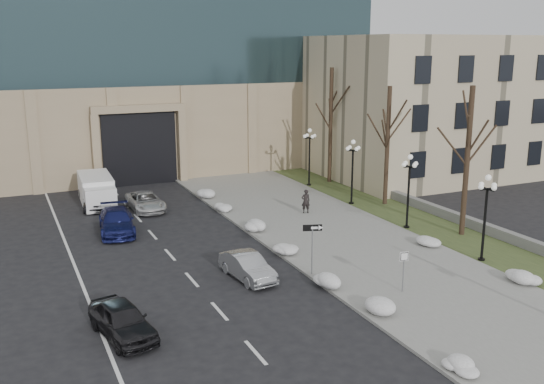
{
  "coord_description": "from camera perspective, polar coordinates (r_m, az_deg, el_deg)",
  "views": [
    {
      "loc": [
        -14.57,
        -17.04,
        11.25
      ],
      "look_at": [
        -1.27,
        11.91,
        3.5
      ],
      "focal_mm": 40.0,
      "sensor_mm": 36.0,
      "label": 1
    }
  ],
  "objects": [
    {
      "name": "ground",
      "position": [
        25.08,
        14.54,
        -13.45
      ],
      "size": [
        160.0,
        160.0,
        0.0
      ],
      "primitive_type": "plane",
      "color": "black",
      "rests_on": "ground"
    },
    {
      "name": "sidewalk",
      "position": [
        37.62,
        5.29,
        -3.69
      ],
      "size": [
        9.0,
        40.0,
        0.12
      ],
      "primitive_type": "cube",
      "color": "gray",
      "rests_on": "ground"
    },
    {
      "name": "curb",
      "position": [
        35.67,
        -1.01,
        -4.59
      ],
      "size": [
        0.3,
        40.0,
        0.14
      ],
      "primitive_type": "cube",
      "color": "gray",
      "rests_on": "ground"
    },
    {
      "name": "grass_strip",
      "position": [
        41.14,
        13.18,
        -2.5
      ],
      "size": [
        4.0,
        40.0,
        0.1
      ],
      "primitive_type": "cube",
      "color": "#364623",
      "rests_on": "ground"
    },
    {
      "name": "stone_wall",
      "position": [
        43.78,
        13.68,
        -1.14
      ],
      "size": [
        0.5,
        30.0,
        0.7
      ],
      "primitive_type": "cube",
      "color": "gray",
      "rests_on": "ground"
    },
    {
      "name": "classical_building",
      "position": [
        58.24,
        14.5,
        8.07
      ],
      "size": [
        22.0,
        18.12,
        12.0
      ],
      "color": "#C0B390",
      "rests_on": "ground"
    },
    {
      "name": "car_a",
      "position": [
        25.08,
        -13.9,
        -11.64
      ],
      "size": [
        2.41,
        4.33,
        1.39
      ],
      "primitive_type": "imported",
      "rotation": [
        0.0,
        0.0,
        0.2
      ],
      "color": "black",
      "rests_on": "ground"
    },
    {
      "name": "car_b",
      "position": [
        30.04,
        -2.33,
        -7.03
      ],
      "size": [
        1.79,
        3.99,
        1.27
      ],
      "primitive_type": "imported",
      "rotation": [
        0.0,
        0.0,
        0.12
      ],
      "color": "#96999D",
      "rests_on": "ground"
    },
    {
      "name": "car_c",
      "position": [
        38.37,
        -14.42,
        -2.7
      ],
      "size": [
        2.65,
        5.2,
        1.45
      ],
      "primitive_type": "imported",
      "rotation": [
        0.0,
        0.0,
        -0.13
      ],
      "color": "navy",
      "rests_on": "ground"
    },
    {
      "name": "car_d",
      "position": [
        43.15,
        -11.83,
        -0.88
      ],
      "size": [
        2.19,
        4.55,
        1.25
      ],
      "primitive_type": "imported",
      "rotation": [
        0.0,
        0.0,
        0.03
      ],
      "color": "silver",
      "rests_on": "ground"
    },
    {
      "name": "car_e",
      "position": [
        44.44,
        -16.35,
        -0.7
      ],
      "size": [
        2.15,
        3.97,
        1.28
      ],
      "primitive_type": "imported",
      "rotation": [
        0.0,
        0.0,
        -0.18
      ],
      "color": "#323238",
      "rests_on": "ground"
    },
    {
      "name": "pedestrian",
      "position": [
        41.1,
        3.19,
        -0.88
      ],
      "size": [
        0.67,
        0.52,
        1.64
      ],
      "primitive_type": "imported",
      "rotation": [
        0.0,
        0.0,
        2.92
      ],
      "color": "black",
      "rests_on": "sidewalk"
    },
    {
      "name": "box_truck",
      "position": [
        45.75,
        -16.17,
        0.13
      ],
      "size": [
        2.49,
        6.36,
        1.99
      ],
      "rotation": [
        0.0,
        0.0,
        -0.05
      ],
      "color": "white",
      "rests_on": "ground"
    },
    {
      "name": "one_way_sign",
      "position": [
        29.9,
        4.14,
        -3.94
      ],
      "size": [
        0.98,
        0.48,
        2.69
      ],
      "rotation": [
        0.0,
        0.0,
        -0.32
      ],
      "color": "slate",
      "rests_on": "ground"
    },
    {
      "name": "keep_sign",
      "position": [
        28.61,
        12.31,
        -6.55
      ],
      "size": [
        0.44,
        0.11,
        2.06
      ],
      "rotation": [
        0.0,
        0.0,
        -0.17
      ],
      "color": "slate",
      "rests_on": "ground"
    },
    {
      "name": "snow_clump_a",
      "position": [
        22.92,
        16.81,
        -15.5
      ],
      "size": [
        1.1,
        1.6,
        0.36
      ],
      "primitive_type": "ellipsoid",
      "color": "white",
      "rests_on": "sidewalk"
    },
    {
      "name": "snow_clump_b",
      "position": [
        26.5,
        10.65,
        -10.98
      ],
      "size": [
        1.1,
        1.6,
        0.36
      ],
      "primitive_type": "ellipsoid",
      "color": "white",
      "rests_on": "sidewalk"
    },
    {
      "name": "snow_clump_c",
      "position": [
        29.4,
        5.3,
        -8.25
      ],
      "size": [
        1.1,
        1.6,
        0.36
      ],
      "primitive_type": "ellipsoid",
      "color": "white",
      "rests_on": "sidewalk"
    },
    {
      "name": "snow_clump_d",
      "position": [
        33.61,
        1.56,
        -5.34
      ],
      "size": [
        1.1,
        1.6,
        0.36
      ],
      "primitive_type": "ellipsoid",
      "color": "white",
      "rests_on": "sidewalk"
    },
    {
      "name": "snow_clump_e",
      "position": [
        37.47,
        -1.55,
        -3.32
      ],
      "size": [
        1.1,
        1.6,
        0.36
      ],
      "primitive_type": "ellipsoid",
      "color": "white",
      "rests_on": "sidewalk"
    },
    {
      "name": "snow_clump_f",
      "position": [
        41.83,
        -4.47,
        -1.55
      ],
      "size": [
        1.1,
        1.6,
        0.36
      ],
      "primitive_type": "ellipsoid",
      "color": "white",
      "rests_on": "sidewalk"
    },
    {
      "name": "snow_clump_g",
      "position": [
        45.5,
        -6.41,
        -0.34
      ],
      "size": [
        1.1,
        1.6,
        0.36
      ],
      "primitive_type": "ellipsoid",
      "color": "white",
      "rests_on": "sidewalk"
    },
    {
      "name": "snow_clump_h",
      "position": [
        31.69,
        22.66,
        -7.65
      ],
      "size": [
        1.1,
        1.6,
        0.36
      ],
      "primitive_type": "ellipsoid",
      "color": "white",
      "rests_on": "sidewalk"
    },
    {
      "name": "snow_clump_i",
      "position": [
        36.01,
        14.46,
        -4.48
      ],
      "size": [
        1.1,
        1.6,
        0.36
      ],
      "primitive_type": "ellipsoid",
      "color": "white",
      "rests_on": "sidewalk"
    },
    {
      "name": "lamppost_a",
      "position": [
        33.48,
        19.49,
        -1.27
      ],
      "size": [
        1.18,
        1.18,
        4.76
      ],
      "color": "black",
      "rests_on": "ground"
    },
    {
      "name": "lamppost_b",
      "position": [
        38.24,
        12.77,
        0.98
      ],
      "size": [
        1.18,
        1.18,
        4.76
      ],
      "color": "black",
      "rests_on": "ground"
    },
    {
      "name": "lamppost_c",
      "position": [
        43.46,
        7.59,
        2.71
      ],
      "size": [
        1.18,
        1.18,
        4.76
      ],
      "color": "black",
      "rests_on": "ground"
    },
    {
      "name": "lamppost_d",
      "position": [
        48.98,
        3.55,
        4.04
      ],
      "size": [
        1.18,
        1.18,
        4.76
      ],
      "color": "black",
      "rests_on": "ground"
    },
    {
      "name": "tree_near",
      "position": [
        37.27,
        18.02,
        4.64
      ],
      "size": [
        3.2,
        3.2,
        9.0
      ],
      "color": "black",
      "rests_on": "ground"
    },
    {
      "name": "tree_mid",
      "position": [
        43.46,
        10.87,
        5.83
      ],
      "size": [
        3.2,
        3.2,
        8.5
      ],
      "color": "black",
      "rests_on": "ground"
    },
    {
      "name": "tree_far",
      "position": [
        50.07,
        5.57,
        7.76
      ],
      "size": [
        3.2,
        3.2,
        9.5
      ],
      "color": "black",
      "rests_on": "ground"
    }
  ]
}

